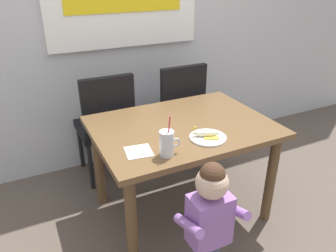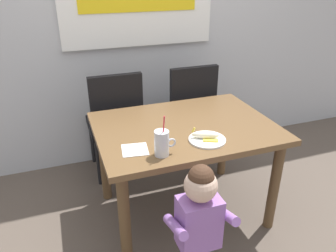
% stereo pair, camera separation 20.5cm
% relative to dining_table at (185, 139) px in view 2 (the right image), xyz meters
% --- Properties ---
extents(ground_plane, '(24.00, 24.00, 0.00)m').
position_rel_dining_table_xyz_m(ground_plane, '(0.00, 0.00, -0.62)').
color(ground_plane, brown).
extents(dining_table, '(1.20, 0.88, 0.73)m').
position_rel_dining_table_xyz_m(dining_table, '(0.00, 0.00, 0.00)').
color(dining_table, brown).
rests_on(dining_table, ground).
extents(dining_chair_left, '(0.44, 0.44, 0.96)m').
position_rel_dining_table_xyz_m(dining_chair_left, '(-0.35, 0.67, -0.08)').
color(dining_chair_left, black).
rests_on(dining_chair_left, ground).
extents(dining_chair_right, '(0.44, 0.45, 0.96)m').
position_rel_dining_table_xyz_m(dining_chair_right, '(0.31, 0.67, -0.08)').
color(dining_chair_right, black).
rests_on(dining_chair_right, ground).
extents(toddler_standing, '(0.33, 0.24, 0.84)m').
position_rel_dining_table_xyz_m(toddler_standing, '(-0.18, -0.65, -0.10)').
color(toddler_standing, '#3F4760').
rests_on(toddler_standing, ground).
extents(milk_cup, '(0.13, 0.08, 0.25)m').
position_rel_dining_table_xyz_m(milk_cup, '(-0.27, -0.31, 0.18)').
color(milk_cup, silver).
rests_on(milk_cup, dining_table).
extents(snack_plate, '(0.23, 0.23, 0.01)m').
position_rel_dining_table_xyz_m(snack_plate, '(0.05, -0.25, 0.11)').
color(snack_plate, white).
rests_on(snack_plate, dining_table).
extents(peeled_banana, '(0.17, 0.14, 0.07)m').
position_rel_dining_table_xyz_m(peeled_banana, '(0.04, -0.23, 0.14)').
color(peeled_banana, '#F4EAC6').
rests_on(peeled_banana, snack_plate).
extents(paper_napkin, '(0.17, 0.17, 0.00)m').
position_rel_dining_table_xyz_m(paper_napkin, '(-0.40, -0.21, 0.11)').
color(paper_napkin, white).
rests_on(paper_napkin, dining_table).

